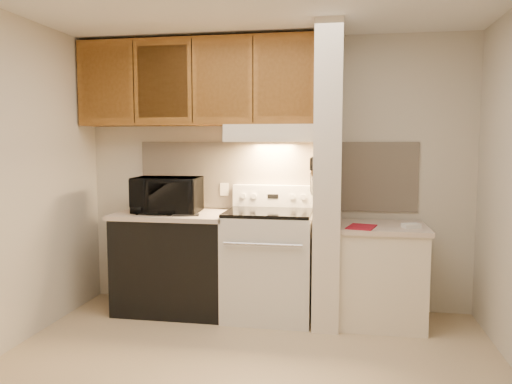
# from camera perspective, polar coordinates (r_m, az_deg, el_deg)

# --- Properties ---
(floor) EXTENTS (3.60, 3.60, 0.00)m
(floor) POSITION_cam_1_polar(r_m,az_deg,el_deg) (3.55, -1.44, -20.13)
(floor) COLOR #C8AE88
(floor) RESTS_ON ground
(wall_back) EXTENTS (3.60, 2.50, 0.02)m
(wall_back) POSITION_cam_1_polar(r_m,az_deg,el_deg) (4.68, 2.13, 2.07)
(wall_back) COLOR beige
(wall_back) RESTS_ON floor
(backsplash) EXTENTS (2.60, 0.02, 0.63)m
(backsplash) POSITION_cam_1_polar(r_m,az_deg,el_deg) (4.67, 2.11, 1.88)
(backsplash) COLOR beige
(backsplash) RESTS_ON wall_back
(range_body) EXTENTS (0.76, 0.65, 0.92)m
(range_body) POSITION_cam_1_polar(r_m,az_deg,el_deg) (4.47, 1.49, -8.38)
(range_body) COLOR silver
(range_body) RESTS_ON floor
(oven_window) EXTENTS (0.50, 0.01, 0.30)m
(oven_window) POSITION_cam_1_polar(r_m,az_deg,el_deg) (4.15, 0.84, -8.89)
(oven_window) COLOR black
(oven_window) RESTS_ON range_body
(oven_handle) EXTENTS (0.65, 0.02, 0.02)m
(oven_handle) POSITION_cam_1_polar(r_m,az_deg,el_deg) (4.07, 0.76, -6.02)
(oven_handle) COLOR silver
(oven_handle) RESTS_ON range_body
(cooktop) EXTENTS (0.74, 0.64, 0.03)m
(cooktop) POSITION_cam_1_polar(r_m,az_deg,el_deg) (4.38, 1.50, -2.33)
(cooktop) COLOR black
(cooktop) RESTS_ON range_body
(range_backguard) EXTENTS (0.76, 0.08, 0.20)m
(range_backguard) POSITION_cam_1_polar(r_m,az_deg,el_deg) (4.64, 2.02, -0.44)
(range_backguard) COLOR silver
(range_backguard) RESTS_ON range_body
(range_display) EXTENTS (0.10, 0.01, 0.04)m
(range_display) POSITION_cam_1_polar(r_m,az_deg,el_deg) (4.60, 1.95, -0.50)
(range_display) COLOR black
(range_display) RESTS_ON range_backguard
(range_knob_left_outer) EXTENTS (0.05, 0.02, 0.05)m
(range_knob_left_outer) POSITION_cam_1_polar(r_m,az_deg,el_deg) (4.64, -1.48, -0.44)
(range_knob_left_outer) COLOR silver
(range_knob_left_outer) RESTS_ON range_backguard
(range_knob_left_inner) EXTENTS (0.05, 0.02, 0.05)m
(range_knob_left_inner) POSITION_cam_1_polar(r_m,az_deg,el_deg) (4.63, -0.26, -0.46)
(range_knob_left_inner) COLOR silver
(range_knob_left_inner) RESTS_ON range_backguard
(range_knob_right_inner) EXTENTS (0.05, 0.02, 0.05)m
(range_knob_right_inner) POSITION_cam_1_polar(r_m,az_deg,el_deg) (4.58, 4.18, -0.54)
(range_knob_right_inner) COLOR silver
(range_knob_right_inner) RESTS_ON range_backguard
(range_knob_right_outer) EXTENTS (0.05, 0.02, 0.05)m
(range_knob_right_outer) POSITION_cam_1_polar(r_m,az_deg,el_deg) (4.57, 5.43, -0.56)
(range_knob_right_outer) COLOR silver
(range_knob_right_outer) RESTS_ON range_backguard
(dishwasher_front) EXTENTS (1.00, 0.63, 0.87)m
(dishwasher_front) POSITION_cam_1_polar(r_m,az_deg,el_deg) (4.69, -9.30, -8.09)
(dishwasher_front) COLOR black
(dishwasher_front) RESTS_ON floor
(left_countertop) EXTENTS (1.04, 0.67, 0.04)m
(left_countertop) POSITION_cam_1_polar(r_m,az_deg,el_deg) (4.60, -9.39, -2.58)
(left_countertop) COLOR beige
(left_countertop) RESTS_ON dishwasher_front
(spoon_rest) EXTENTS (0.24, 0.12, 0.02)m
(spoon_rest) POSITION_cam_1_polar(r_m,az_deg,el_deg) (4.38, -8.03, -2.61)
(spoon_rest) COLOR black
(spoon_rest) RESTS_ON left_countertop
(teal_jar) EXTENTS (0.12, 0.12, 0.10)m
(teal_jar) POSITION_cam_1_polar(r_m,az_deg,el_deg) (4.92, -12.41, -1.27)
(teal_jar) COLOR #225E51
(teal_jar) RESTS_ON left_countertop
(outlet) EXTENTS (0.08, 0.01, 0.12)m
(outlet) POSITION_cam_1_polar(r_m,az_deg,el_deg) (4.76, -3.65, 0.31)
(outlet) COLOR #EEE1CA
(outlet) RESTS_ON backsplash
(microwave) EXTENTS (0.61, 0.43, 0.32)m
(microwave) POSITION_cam_1_polar(r_m,az_deg,el_deg) (4.58, -10.10, -0.34)
(microwave) COLOR black
(microwave) RESTS_ON left_countertop
(partition_pillar) EXTENTS (0.22, 0.70, 2.50)m
(partition_pillar) POSITION_cam_1_polar(r_m,az_deg,el_deg) (4.29, 8.26, 1.68)
(partition_pillar) COLOR #F0E1CD
(partition_pillar) RESTS_ON floor
(pillar_trim) EXTENTS (0.01, 0.70, 0.04)m
(pillar_trim) POSITION_cam_1_polar(r_m,az_deg,el_deg) (4.30, 6.72, 2.37)
(pillar_trim) COLOR brown
(pillar_trim) RESTS_ON partition_pillar
(knife_strip) EXTENTS (0.02, 0.42, 0.04)m
(knife_strip) POSITION_cam_1_polar(r_m,az_deg,el_deg) (4.24, 6.60, 2.61)
(knife_strip) COLOR black
(knife_strip) RESTS_ON partition_pillar
(knife_blade_a) EXTENTS (0.01, 0.03, 0.16)m
(knife_blade_a) POSITION_cam_1_polar(r_m,az_deg,el_deg) (4.08, 6.28, 1.08)
(knife_blade_a) COLOR silver
(knife_blade_a) RESTS_ON knife_strip
(knife_handle_a) EXTENTS (0.02, 0.02, 0.10)m
(knife_handle_a) POSITION_cam_1_polar(r_m,az_deg,el_deg) (4.08, 6.31, 3.19)
(knife_handle_a) COLOR black
(knife_handle_a) RESTS_ON knife_strip
(knife_blade_b) EXTENTS (0.01, 0.04, 0.18)m
(knife_blade_b) POSITION_cam_1_polar(r_m,az_deg,el_deg) (4.17, 6.36, 1.04)
(knife_blade_b) COLOR silver
(knife_blade_b) RESTS_ON knife_strip
(knife_handle_b) EXTENTS (0.02, 0.02, 0.10)m
(knife_handle_b) POSITION_cam_1_polar(r_m,az_deg,el_deg) (4.17, 6.39, 3.24)
(knife_handle_b) COLOR black
(knife_handle_b) RESTS_ON knife_strip
(knife_blade_c) EXTENTS (0.01, 0.04, 0.20)m
(knife_blade_c) POSITION_cam_1_polar(r_m,az_deg,el_deg) (4.25, 6.42, 0.99)
(knife_blade_c) COLOR silver
(knife_blade_c) RESTS_ON knife_strip
(knife_handle_c) EXTENTS (0.02, 0.02, 0.10)m
(knife_handle_c) POSITION_cam_1_polar(r_m,az_deg,el_deg) (4.26, 6.46, 3.29)
(knife_handle_c) COLOR black
(knife_handle_c) RESTS_ON knife_strip
(knife_blade_d) EXTENTS (0.01, 0.04, 0.16)m
(knife_blade_d) POSITION_cam_1_polar(r_m,az_deg,el_deg) (4.34, 6.50, 1.35)
(knife_blade_d) COLOR silver
(knife_blade_d) RESTS_ON knife_strip
(knife_handle_d) EXTENTS (0.02, 0.02, 0.10)m
(knife_handle_d) POSITION_cam_1_polar(r_m,az_deg,el_deg) (4.32, 6.51, 3.32)
(knife_handle_d) COLOR black
(knife_handle_d) RESTS_ON knife_strip
(knife_blade_e) EXTENTS (0.01, 0.04, 0.18)m
(knife_blade_e) POSITION_cam_1_polar(r_m,az_deg,el_deg) (4.42, 6.56, 1.30)
(knife_blade_e) COLOR silver
(knife_blade_e) RESTS_ON knife_strip
(knife_handle_e) EXTENTS (0.02, 0.02, 0.10)m
(knife_handle_e) POSITION_cam_1_polar(r_m,az_deg,el_deg) (4.42, 6.58, 3.37)
(knife_handle_e) COLOR black
(knife_handle_e) RESTS_ON knife_strip
(oven_mitt) EXTENTS (0.03, 0.09, 0.22)m
(oven_mitt) POSITION_cam_1_polar(r_m,az_deg,el_deg) (4.47, 6.62, 1.10)
(oven_mitt) COLOR gray
(oven_mitt) RESTS_ON partition_pillar
(right_cab_base) EXTENTS (0.70, 0.60, 0.81)m
(right_cab_base) POSITION_cam_1_polar(r_m,az_deg,el_deg) (4.44, 14.12, -9.36)
(right_cab_base) COLOR #EEE1CA
(right_cab_base) RESTS_ON floor
(right_countertop) EXTENTS (0.74, 0.64, 0.04)m
(right_countertop) POSITION_cam_1_polar(r_m,az_deg,el_deg) (4.35, 14.25, -3.94)
(right_countertop) COLOR beige
(right_countertop) RESTS_ON right_cab_base
(red_folder) EXTENTS (0.27, 0.32, 0.01)m
(red_folder) POSITION_cam_1_polar(r_m,az_deg,el_deg) (4.19, 11.96, -3.92)
(red_folder) COLOR maroon
(red_folder) RESTS_ON right_countertop
(white_box) EXTENTS (0.16, 0.13, 0.04)m
(white_box) POSITION_cam_1_polar(r_m,az_deg,el_deg) (4.27, 17.31, -3.69)
(white_box) COLOR white
(white_box) RESTS_ON right_countertop
(range_hood) EXTENTS (0.78, 0.44, 0.15)m
(range_hood) POSITION_cam_1_polar(r_m,az_deg,el_deg) (4.46, 1.76, 6.71)
(range_hood) COLOR #EEE1CA
(range_hood) RESTS_ON upper_cabinets
(hood_lip) EXTENTS (0.78, 0.04, 0.06)m
(hood_lip) POSITION_cam_1_polar(r_m,az_deg,el_deg) (4.25, 1.36, 6.15)
(hood_lip) COLOR #EEE1CA
(hood_lip) RESTS_ON range_hood
(upper_cabinets) EXTENTS (2.18, 0.33, 0.77)m
(upper_cabinets) POSITION_cam_1_polar(r_m,az_deg,el_deg) (4.68, -6.73, 12.27)
(upper_cabinets) COLOR brown
(upper_cabinets) RESTS_ON wall_back
(cab_door_a) EXTENTS (0.46, 0.01, 0.63)m
(cab_door_a) POSITION_cam_1_polar(r_m,az_deg,el_deg) (4.83, -16.83, 11.86)
(cab_door_a) COLOR brown
(cab_door_a) RESTS_ON upper_cabinets
(cab_gap_a) EXTENTS (0.01, 0.01, 0.73)m
(cab_gap_a) POSITION_cam_1_polar(r_m,az_deg,el_deg) (4.71, -13.81, 12.10)
(cab_gap_a) COLOR black
(cab_gap_a) RESTS_ON upper_cabinets
(cab_door_b) EXTENTS (0.46, 0.01, 0.63)m
(cab_door_b) POSITION_cam_1_polar(r_m,az_deg,el_deg) (4.61, -10.63, 12.31)
(cab_door_b) COLOR brown
(cab_door_b) RESTS_ON upper_cabinets
(cab_gap_b) EXTENTS (0.01, 0.01, 0.73)m
(cab_gap_b) POSITION_cam_1_polar(r_m,az_deg,el_deg) (4.53, -7.32, 12.49)
(cab_gap_b) COLOR black
(cab_gap_b) RESTS_ON upper_cabinets
(cab_door_c) EXTENTS (0.46, 0.01, 0.63)m
(cab_door_c) POSITION_cam_1_polar(r_m,az_deg,el_deg) (4.46, -3.89, 12.63)
(cab_door_c) COLOR brown
(cab_door_c) RESTS_ON upper_cabinets
(cab_gap_c) EXTENTS (0.01, 0.01, 0.73)m
(cab_gap_c) POSITION_cam_1_polar(r_m,az_deg,el_deg) (4.40, -0.35, 12.73)
(cab_gap_c) COLOR black
(cab_gap_c) RESTS_ON upper_cabinets
(cab_door_d) EXTENTS (0.46, 0.01, 0.63)m
(cab_door_d) POSITION_cam_1_polar(r_m,az_deg,el_deg) (4.36, 3.26, 12.79)
(cab_door_d) COLOR brown
(cab_door_d) RESTS_ON upper_cabinets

